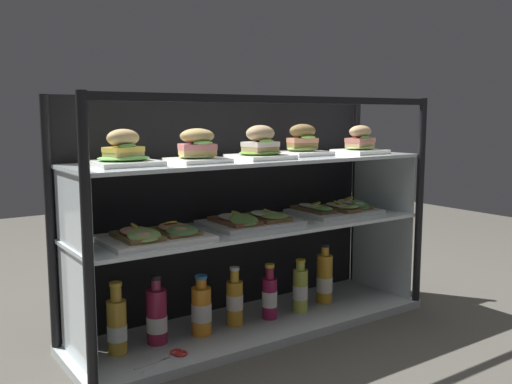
% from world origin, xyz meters
% --- Properties ---
extents(ground_plane, '(6.00, 6.00, 0.02)m').
position_xyz_m(ground_plane, '(0.00, 0.00, -0.01)').
color(ground_plane, '#49473F').
rests_on(ground_plane, ground).
extents(case_base_deck, '(1.41, 0.40, 0.03)m').
position_xyz_m(case_base_deck, '(0.00, 0.00, 0.02)').
color(case_base_deck, '#B4BBBB').
rests_on(case_base_deck, ground).
extents(case_frame, '(1.41, 0.40, 0.87)m').
position_xyz_m(case_frame, '(0.00, 0.12, 0.47)').
color(case_frame, black).
rests_on(case_frame, ground).
extents(riser_lower_tier, '(1.35, 0.34, 0.36)m').
position_xyz_m(riser_lower_tier, '(0.00, 0.00, 0.21)').
color(riser_lower_tier, silver).
rests_on(riser_lower_tier, case_base_deck).
extents(shelf_lower_glass, '(1.37, 0.36, 0.01)m').
position_xyz_m(shelf_lower_glass, '(0.00, 0.00, 0.39)').
color(shelf_lower_glass, silver).
rests_on(shelf_lower_glass, riser_lower_tier).
extents(riser_upper_tier, '(1.35, 0.34, 0.23)m').
position_xyz_m(riser_upper_tier, '(0.00, 0.00, 0.52)').
color(riser_upper_tier, silver).
rests_on(riser_upper_tier, shelf_lower_glass).
extents(shelf_upper_glass, '(1.37, 0.36, 0.01)m').
position_xyz_m(shelf_upper_glass, '(0.00, 0.00, 0.64)').
color(shelf_upper_glass, silver).
rests_on(shelf_upper_glass, riser_upper_tier).
extents(plated_roll_sandwich_left_of_center, '(0.20, 0.20, 0.11)m').
position_xyz_m(plated_roll_sandwich_left_of_center, '(-0.50, 0.01, 0.69)').
color(plated_roll_sandwich_left_of_center, white).
rests_on(plated_roll_sandwich_left_of_center, shelf_upper_glass).
extents(plated_roll_sandwich_center, '(0.18, 0.18, 0.11)m').
position_xyz_m(plated_roll_sandwich_center, '(-0.26, -0.03, 0.69)').
color(plated_roll_sandwich_center, white).
rests_on(plated_roll_sandwich_center, shelf_upper_glass).
extents(plated_roll_sandwich_mid_left, '(0.19, 0.19, 0.12)m').
position_xyz_m(plated_roll_sandwich_mid_left, '(-0.00, -0.03, 0.69)').
color(plated_roll_sandwich_mid_left, white).
rests_on(plated_roll_sandwich_mid_left, shelf_upper_glass).
extents(plated_roll_sandwich_far_left, '(0.18, 0.18, 0.12)m').
position_xyz_m(plated_roll_sandwich_far_left, '(0.25, 0.03, 0.69)').
color(plated_roll_sandwich_far_left, white).
rests_on(plated_roll_sandwich_far_left, shelf_upper_glass).
extents(plated_roll_sandwich_near_right_corner, '(0.17, 0.17, 0.12)m').
position_xyz_m(plated_roll_sandwich_near_right_corner, '(0.50, -0.03, 0.69)').
color(plated_roll_sandwich_near_right_corner, white).
rests_on(plated_roll_sandwich_near_right_corner, shelf_upper_glass).
extents(open_sandwich_tray_far_left, '(0.34, 0.26, 0.06)m').
position_xyz_m(open_sandwich_tray_far_left, '(-0.42, -0.03, 0.42)').
color(open_sandwich_tray_far_left, white).
rests_on(open_sandwich_tray_far_left, shelf_lower_glass).
extents(open_sandwich_tray_near_right_corner, '(0.34, 0.26, 0.05)m').
position_xyz_m(open_sandwich_tray_near_right_corner, '(-0.01, 0.01, 0.42)').
color(open_sandwich_tray_near_right_corner, white).
rests_on(open_sandwich_tray_near_right_corner, shelf_lower_glass).
extents(open_sandwich_tray_left_of_center, '(0.34, 0.26, 0.06)m').
position_xyz_m(open_sandwich_tray_left_of_center, '(0.42, 0.02, 0.42)').
color(open_sandwich_tray_left_of_center, white).
rests_on(open_sandwich_tray_left_of_center, shelf_lower_glass).
extents(juice_bottle_front_middle, '(0.06, 0.06, 0.24)m').
position_xyz_m(juice_bottle_front_middle, '(-0.54, 0.02, 0.13)').
color(juice_bottle_front_middle, gold).
rests_on(juice_bottle_front_middle, case_base_deck).
extents(juice_bottle_tucked_behind, '(0.07, 0.07, 0.24)m').
position_xyz_m(juice_bottle_tucked_behind, '(-0.40, 0.02, 0.13)').
color(juice_bottle_tucked_behind, '#981E40').
rests_on(juice_bottle_tucked_behind, case_base_deck).
extents(juice_bottle_back_left, '(0.07, 0.07, 0.22)m').
position_xyz_m(juice_bottle_back_left, '(-0.23, -0.00, 0.12)').
color(juice_bottle_back_left, orange).
rests_on(juice_bottle_back_left, case_base_deck).
extents(juice_bottle_back_center, '(0.06, 0.06, 0.22)m').
position_xyz_m(juice_bottle_back_center, '(-0.09, 0.01, 0.12)').
color(juice_bottle_back_center, gold).
rests_on(juice_bottle_back_center, case_base_deck).
extents(juice_bottle_front_second, '(0.06, 0.06, 0.21)m').
position_xyz_m(juice_bottle_front_second, '(0.06, -0.01, 0.12)').
color(juice_bottle_front_second, '#961B47').
rests_on(juice_bottle_front_second, case_base_deck).
extents(juice_bottle_back_right, '(0.06, 0.06, 0.21)m').
position_xyz_m(juice_bottle_back_right, '(0.20, -0.01, 0.12)').
color(juice_bottle_back_right, '#BBC747').
rests_on(juice_bottle_back_right, case_base_deck).
extents(juice_bottle_near_post, '(0.07, 0.07, 0.25)m').
position_xyz_m(juice_bottle_near_post, '(0.35, 0.01, 0.13)').
color(juice_bottle_near_post, gold).
rests_on(juice_bottle_near_post, case_base_deck).
extents(kitchen_scissors, '(0.19, 0.11, 0.01)m').
position_xyz_m(kitchen_scissors, '(-0.40, -0.11, 0.04)').
color(kitchen_scissors, silver).
rests_on(kitchen_scissors, case_base_deck).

